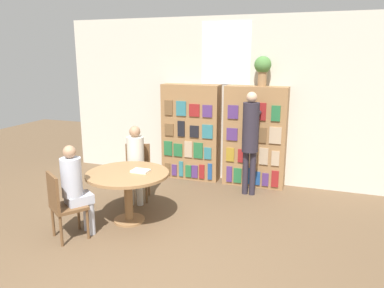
# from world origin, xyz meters

# --- Properties ---
(ground_plane) EXTENTS (16.00, 16.00, 0.00)m
(ground_plane) POSITION_xyz_m (0.00, 0.00, 0.00)
(ground_plane) COLOR brown
(wall_back) EXTENTS (6.40, 0.07, 3.00)m
(wall_back) POSITION_xyz_m (0.00, 3.71, 1.51)
(wall_back) COLOR beige
(wall_back) RESTS_ON ground_plane
(bookshelf_left) EXTENTS (1.09, 0.34, 1.79)m
(bookshelf_left) POSITION_xyz_m (-0.61, 3.51, 0.89)
(bookshelf_left) COLOR olive
(bookshelf_left) RESTS_ON ground_plane
(bookshelf_right) EXTENTS (1.09, 0.34, 1.79)m
(bookshelf_right) POSITION_xyz_m (0.61, 3.51, 0.89)
(bookshelf_right) COLOR olive
(bookshelf_right) RESTS_ON ground_plane
(flower_vase) EXTENTS (0.29, 0.29, 0.51)m
(flower_vase) POSITION_xyz_m (0.69, 3.52, 2.11)
(flower_vase) COLOR #997047
(flower_vase) RESTS_ON bookshelf_right
(reading_table) EXTENTS (1.16, 1.16, 0.73)m
(reading_table) POSITION_xyz_m (-0.78, 1.38, 0.60)
(reading_table) COLOR olive
(reading_table) RESTS_ON ground_plane
(chair_near_camera) EXTENTS (0.56, 0.56, 0.89)m
(chair_near_camera) POSITION_xyz_m (-1.29, 0.62, 0.50)
(chair_near_camera) COLOR brown
(chair_near_camera) RESTS_ON ground_plane
(chair_left_side) EXTENTS (0.51, 0.51, 0.89)m
(chair_left_side) POSITION_xyz_m (-1.08, 2.24, 0.50)
(chair_left_side) COLOR brown
(chair_left_side) RESTS_ON ground_plane
(seated_reader_left) EXTENTS (0.36, 0.41, 1.24)m
(seated_reader_left) POSITION_xyz_m (-1.02, 2.07, 0.71)
(seated_reader_left) COLOR beige
(seated_reader_left) RESTS_ON ground_plane
(seated_reader_right) EXTENTS (0.40, 0.41, 1.23)m
(seated_reader_right) POSITION_xyz_m (-1.19, 0.77, 0.69)
(seated_reader_right) COLOR #B2B7C6
(seated_reader_right) RESTS_ON ground_plane
(librarian_standing) EXTENTS (0.27, 0.54, 1.75)m
(librarian_standing) POSITION_xyz_m (0.62, 3.01, 1.05)
(librarian_standing) COLOR #28232D
(librarian_standing) RESTS_ON ground_plane
(open_book_on_table) EXTENTS (0.24, 0.18, 0.03)m
(open_book_on_table) POSITION_xyz_m (-0.62, 1.47, 0.74)
(open_book_on_table) COLOR silver
(open_book_on_table) RESTS_ON reading_table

